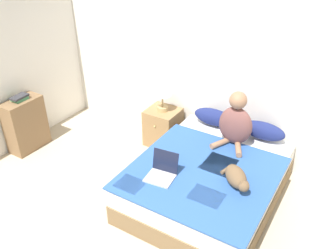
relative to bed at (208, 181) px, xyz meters
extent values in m
cube|color=silver|center=(-0.57, 1.04, 1.03)|extent=(5.62, 0.05, 2.55)
cube|color=brown|center=(0.00, 0.01, -0.12)|extent=(1.51, 1.93, 0.25)
cube|color=silver|center=(0.00, 0.01, 0.12)|extent=(1.49, 1.90, 0.23)
cube|color=#2D569E|center=(0.00, -0.19, 0.25)|extent=(1.56, 1.54, 0.02)
cube|color=#5B9384|center=(-0.57, -0.76, 0.25)|extent=(0.29, 0.25, 0.01)
cube|color=#5B9384|center=(0.09, 0.05, 0.25)|extent=(0.36, 0.39, 0.01)
cube|color=#5B9384|center=(0.21, -0.51, 0.25)|extent=(0.34, 0.26, 0.01)
ellipsoid|color=navy|center=(-0.34, 0.83, 0.37)|extent=(0.56, 0.22, 0.23)
ellipsoid|color=navy|center=(0.34, 0.83, 0.37)|extent=(0.56, 0.22, 0.23)
ellipsoid|color=brown|center=(0.07, 0.56, 0.50)|extent=(0.42, 0.23, 0.49)
sphere|color=#9E7051|center=(0.07, 0.56, 0.84)|extent=(0.21, 0.21, 0.21)
cylinder|color=#9E7051|center=(-0.05, 0.41, 0.29)|extent=(0.19, 0.30, 0.07)
cylinder|color=#9E7051|center=(0.18, 0.41, 0.29)|extent=(0.19, 0.30, 0.07)
ellipsoid|color=brown|center=(0.38, -0.18, 0.35)|extent=(0.38, 0.38, 0.19)
sphere|color=brown|center=(0.52, -0.32, 0.38)|extent=(0.11, 0.11, 0.11)
cone|color=brown|center=(0.54, -0.30, 0.42)|extent=(0.05, 0.05, 0.05)
cone|color=brown|center=(0.49, -0.34, 0.42)|extent=(0.05, 0.05, 0.05)
cylinder|color=brown|center=(0.22, -0.02, 0.28)|extent=(0.09, 0.19, 0.04)
cube|color=#B7B7BC|center=(-0.34, -0.52, 0.26)|extent=(0.32, 0.28, 0.02)
cube|color=black|center=(-0.36, -0.38, 0.39)|extent=(0.30, 0.09, 0.24)
cube|color=#937047|center=(-1.09, 0.75, 0.03)|extent=(0.45, 0.43, 0.55)
sphere|color=tan|center=(-1.09, 0.53, 0.15)|extent=(0.03, 0.03, 0.03)
cylinder|color=tan|center=(-1.09, 0.74, 0.34)|extent=(0.15, 0.15, 0.07)
cylinder|color=tan|center=(-1.09, 0.74, 0.46)|extent=(0.02, 0.02, 0.19)
cone|color=white|center=(-1.09, 0.74, 0.64)|extent=(0.26, 0.26, 0.17)
cube|color=brown|center=(-2.71, -0.35, 0.13)|extent=(0.28, 0.56, 0.77)
cube|color=#3D7A51|center=(-2.72, -0.35, 0.54)|extent=(0.16, 0.19, 0.04)
cube|color=#2D2D33|center=(-2.71, -0.35, 0.57)|extent=(0.15, 0.25, 0.03)
camera|label=1|loc=(1.28, -3.05, 2.69)|focal=38.00mm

